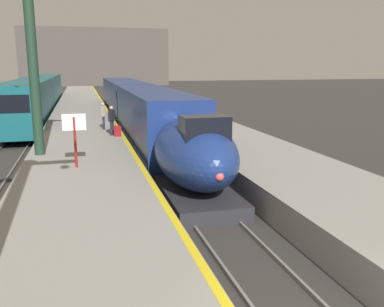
{
  "coord_description": "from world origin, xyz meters",
  "views": [
    {
      "loc": [
        -3.94,
        -4.74,
        5.0
      ],
      "look_at": [
        -0.09,
        9.73,
        1.8
      ],
      "focal_mm": 38.66,
      "sensor_mm": 36.0,
      "label": 1
    }
  ],
  "objects": [
    {
      "name": "station_column_mid",
      "position": [
        -5.9,
        14.71,
        6.37
      ],
      "size": [
        4.0,
        0.68,
        8.8
      ],
      "color": "#1E3828",
      "rests_on": "platform_left"
    },
    {
      "name": "rolling_suitcase",
      "position": [
        -2.07,
        18.69,
        1.35
      ],
      "size": [
        0.4,
        0.22,
        0.98
      ],
      "color": "maroon",
      "rests_on": "platform_left"
    },
    {
      "name": "passenger_mid_platform",
      "position": [
        -2.68,
        21.56,
        2.04
      ],
      "size": [
        0.25,
        0.57,
        1.69
      ],
      "color": "#23232D",
      "rests_on": "platform_left"
    },
    {
      "name": "departure_info_board",
      "position": [
        -4.28,
        11.79,
        2.56
      ],
      "size": [
        0.9,
        0.1,
        2.12
      ],
      "color": "maroon",
      "rests_on": "platform_left"
    },
    {
      "name": "passenger_near_edge",
      "position": [
        -2.34,
        19.2,
        2.04
      ],
      "size": [
        0.42,
        0.45,
        1.69
      ],
      "color": "#23232D",
      "rests_on": "platform_left"
    },
    {
      "name": "rail_main_right",
      "position": [
        0.75,
        27.5,
        0.06
      ],
      "size": [
        0.08,
        110.0,
        0.12
      ],
      "primitive_type": "cube",
      "color": "slate",
      "rests_on": "ground"
    },
    {
      "name": "rail_main_left",
      "position": [
        -0.75,
        27.5,
        0.06
      ],
      "size": [
        0.08,
        110.0,
        0.12
      ],
      "primitive_type": "cube",
      "color": "slate",
      "rests_on": "ground"
    },
    {
      "name": "platform_left",
      "position": [
        -4.05,
        24.75,
        0.53
      ],
      "size": [
        4.8,
        110.0,
        1.05
      ],
      "primitive_type": "cube",
      "color": "gray",
      "rests_on": "ground"
    },
    {
      "name": "regional_train_adjacent",
      "position": [
        -8.1,
        39.83,
        2.13
      ],
      "size": [
        2.85,
        36.6,
        3.8
      ],
      "color": "#145660",
      "rests_on": "ground"
    },
    {
      "name": "platform_left_safety_stripe",
      "position": [
        -1.77,
        24.75,
        1.05
      ],
      "size": [
        0.2,
        107.8,
        0.01
      ],
      "primitive_type": "cube",
      "color": "yellow",
      "rests_on": "platform_left"
    },
    {
      "name": "platform_right",
      "position": [
        4.05,
        24.75,
        0.53
      ],
      "size": [
        4.8,
        110.0,
        1.05
      ],
      "primitive_type": "cube",
      "color": "gray",
      "rests_on": "ground"
    },
    {
      "name": "rail_secondary_right",
      "position": [
        -7.35,
        27.5,
        0.06
      ],
      "size": [
        0.08,
        110.0,
        0.12
      ],
      "primitive_type": "cube",
      "color": "slate",
      "rests_on": "ground"
    },
    {
      "name": "terminus_back_wall",
      "position": [
        0.0,
        102.0,
        7.0
      ],
      "size": [
        36.0,
        2.0,
        14.0
      ],
      "primitive_type": "cube",
      "color": "#4C4742",
      "rests_on": "ground"
    },
    {
      "name": "highspeed_train_main",
      "position": [
        0.0,
        25.02,
        1.93
      ],
      "size": [
        2.92,
        37.55,
        3.6
      ],
      "color": "navy",
      "rests_on": "ground"
    },
    {
      "name": "rail_secondary_left",
      "position": [
        -8.85,
        27.5,
        0.06
      ],
      "size": [
        0.08,
        110.0,
        0.12
      ],
      "primitive_type": "cube",
      "color": "slate",
      "rests_on": "ground"
    }
  ]
}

